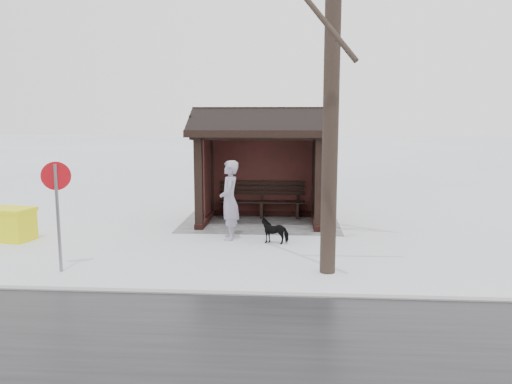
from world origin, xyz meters
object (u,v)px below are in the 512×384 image
road_sign (57,192)px  pedestrian (230,200)px  dog (275,231)px  bus_shelter (261,142)px  grit_bin (11,224)px

road_sign → pedestrian: bearing=-157.1°
pedestrian → dog: (-1.07, 0.26, -0.65)m
dog → road_sign: bearing=-47.6°
dog → road_sign: 4.72m
pedestrian → dog: pedestrian is taller
bus_shelter → dog: (-0.46, 2.27, -1.89)m
dog → road_sign: (3.89, 2.38, 1.22)m
grit_bin → road_sign: road_sign is taller
pedestrian → road_sign: road_sign is taller
grit_bin → road_sign: 3.29m
grit_bin → road_sign: (-2.20, 2.17, 1.11)m
grit_bin → pedestrian: bearing=-161.6°
pedestrian → grit_bin: size_ratio=1.65×
bus_shelter → dog: bus_shelter is taller
pedestrian → grit_bin: bearing=-89.7°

